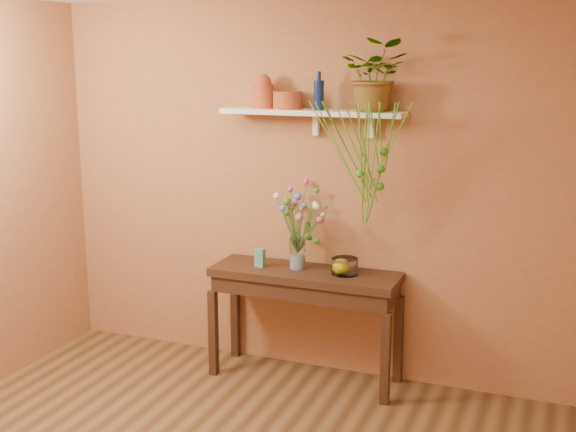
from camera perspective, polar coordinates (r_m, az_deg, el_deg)
name	(u,v)px	position (r m, az deg, el deg)	size (l,w,h in m)	color
room	(169,261)	(3.56, -9.18, -3.42)	(4.04, 4.04, 2.70)	brown
sideboard	(305,286)	(5.26, 1.33, -5.46)	(1.34, 0.43, 0.82)	#382116
wall_shelf	(313,113)	(5.12, 1.98, 7.96)	(1.30, 0.24, 0.19)	white
terracotta_jug	(263,92)	(5.24, -1.91, 9.55)	(0.16, 0.16, 0.24)	#BB5334
terracotta_pot	(287,100)	(5.17, -0.05, 8.93)	(0.20, 0.20, 0.12)	#BB5334
blue_bottle	(319,94)	(5.08, 2.40, 9.37)	(0.09, 0.09, 0.26)	#0E1C44
spider_plant	(376,75)	(4.95, 6.82, 10.74)	(0.43, 0.37, 0.47)	#348119
plant_fronds	(369,160)	(4.83, 6.27, 4.33)	(0.68, 0.45, 0.84)	#348119
glass_vase	(297,256)	(5.24, 0.73, -3.09)	(0.11, 0.11, 0.23)	white
bouquet	(300,212)	(5.17, 0.90, 0.32)	(0.40, 0.47, 0.51)	#386B28
glass_bowl	(345,267)	(5.14, 4.40, -3.94)	(0.19, 0.19, 0.11)	white
lemon	(341,267)	(5.14, 4.15, -3.98)	(0.09, 0.09, 0.09)	yellow
carton	(260,258)	(5.30, -2.19, -3.25)	(0.07, 0.05, 0.13)	teal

